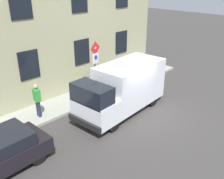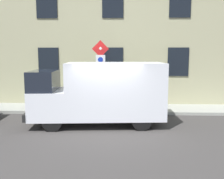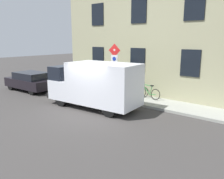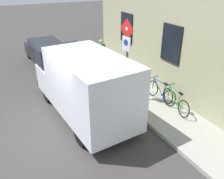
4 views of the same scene
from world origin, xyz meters
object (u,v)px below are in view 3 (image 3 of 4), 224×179
(parked_hatchback, at_px, (30,81))
(bicycle_green, at_px, (148,92))
(delivery_van, at_px, (95,84))
(litter_bin, at_px, (116,91))
(sign_post_stacked, at_px, (115,63))
(bicycle_blue, at_px, (136,90))
(pedestrian, at_px, (82,77))

(parked_hatchback, bearing_deg, bicycle_green, -161.82)
(delivery_van, height_order, bicycle_green, delivery_van)
(delivery_van, distance_m, litter_bin, 2.18)
(sign_post_stacked, bearing_deg, bicycle_green, -53.73)
(bicycle_green, bearing_deg, sign_post_stacked, 44.01)
(parked_hatchback, height_order, bicycle_green, parked_hatchback)
(sign_post_stacked, height_order, litter_bin, sign_post_stacked)
(delivery_van, bearing_deg, parked_hatchback, -5.51)
(bicycle_green, bearing_deg, bicycle_blue, 7.83)
(sign_post_stacked, xyz_separation_m, bicycle_green, (1.24, -1.69, -1.79))
(parked_hatchback, distance_m, bicycle_green, 8.70)
(delivery_van, xyz_separation_m, bicycle_green, (3.14, -1.56, -0.82))
(pedestrian, bearing_deg, litter_bin, 1.90)
(sign_post_stacked, relative_size, pedestrian, 1.86)
(parked_hatchback, relative_size, litter_bin, 4.51)
(sign_post_stacked, xyz_separation_m, parked_hatchback, (-1.76, 6.48, -1.56))
(parked_hatchback, distance_m, litter_bin, 6.79)
(bicycle_blue, xyz_separation_m, litter_bin, (-1.10, 0.76, 0.08))
(pedestrian, distance_m, litter_bin, 3.48)
(sign_post_stacked, relative_size, parked_hatchback, 0.79)
(sign_post_stacked, distance_m, delivery_van, 2.14)
(bicycle_green, xyz_separation_m, litter_bin, (-1.10, 1.65, 0.08))
(bicycle_blue, distance_m, litter_bin, 1.34)
(parked_hatchback, distance_m, pedestrian, 3.84)
(sign_post_stacked, distance_m, pedestrian, 3.65)
(pedestrian, relative_size, litter_bin, 1.91)
(litter_bin, bearing_deg, bicycle_blue, -34.71)
(pedestrian, xyz_separation_m, litter_bin, (-0.36, -3.43, -0.48))
(parked_hatchback, relative_size, bicycle_green, 2.37)
(delivery_van, relative_size, bicycle_green, 3.20)
(bicycle_green, bearing_deg, delivery_van, 71.41)
(parked_hatchback, bearing_deg, bicycle_blue, -159.59)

